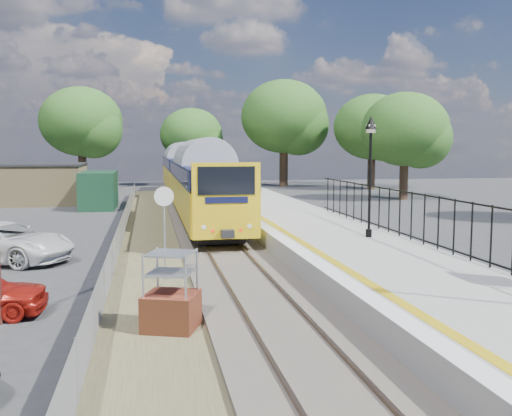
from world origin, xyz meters
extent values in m
plane|color=#2D2D30|center=(0.00, 0.00, 0.00)|extent=(120.00, 120.00, 0.00)
cube|color=#473F38|center=(0.00, 10.00, 0.10)|extent=(3.40, 80.00, 0.20)
cube|color=#4C472D|center=(-2.90, 8.00, 0.03)|extent=(2.60, 70.00, 0.06)
cube|color=brown|center=(-0.72, 10.00, 0.22)|extent=(0.07, 80.00, 0.14)
cube|color=brown|center=(0.72, 10.00, 0.22)|extent=(0.07, 80.00, 0.14)
cube|color=gray|center=(4.20, 8.00, 0.45)|extent=(5.00, 70.00, 0.90)
cube|color=silver|center=(1.95, 8.00, 0.91)|extent=(0.50, 70.00, 0.01)
cube|color=gold|center=(2.45, 8.00, 0.91)|extent=(0.30, 70.00, 0.01)
cylinder|color=black|center=(5.30, 6.00, 1.05)|extent=(0.24, 0.24, 0.30)
cylinder|color=black|center=(5.30, 6.00, 2.90)|extent=(0.10, 0.10, 3.70)
cube|color=black|center=(5.30, 6.00, 4.85)|extent=(0.08, 0.08, 0.30)
cube|color=beige|center=(5.30, 6.00, 5.02)|extent=(0.26, 0.26, 0.30)
cone|color=black|center=(5.30, 6.00, 5.25)|extent=(0.44, 0.44, 0.50)
cube|color=black|center=(6.55, 2.50, 2.65)|extent=(0.05, 26.00, 0.05)
cube|color=tan|center=(-12.00, 32.00, 1.50)|extent=(8.00, 6.00, 3.00)
cube|color=black|center=(-12.00, 32.00, 3.05)|extent=(8.20, 6.20, 0.15)
cube|color=#133420|center=(-6.50, 28.00, 1.30)|extent=(2.40, 6.00, 2.60)
cylinder|color=#332319|center=(-10.00, 50.00, 1.92)|extent=(0.88, 0.88, 3.85)
ellipsoid|color=#234D19|center=(-10.00, 50.00, 7.15)|extent=(8.80, 8.80, 7.48)
cylinder|color=#332319|center=(2.00, 52.00, 1.57)|extent=(0.72, 0.72, 3.15)
ellipsoid|color=#234D19|center=(2.00, 52.00, 5.85)|extent=(7.20, 7.20, 6.12)
cylinder|color=#332319|center=(12.00, 48.00, 2.10)|extent=(0.96, 0.96, 4.20)
ellipsoid|color=#234D19|center=(12.00, 48.00, 7.80)|extent=(9.60, 9.60, 8.16)
cylinder|color=#332319|center=(20.00, 42.00, 1.75)|extent=(0.80, 0.80, 3.50)
ellipsoid|color=#234D19|center=(20.00, 42.00, 6.50)|extent=(8.00, 8.00, 6.80)
cylinder|color=#332319|center=(18.00, 30.00, 1.57)|extent=(0.72, 0.72, 3.15)
ellipsoid|color=#234D19|center=(18.00, 30.00, 5.85)|extent=(7.20, 7.20, 6.12)
cube|color=gold|center=(0.00, 17.62, 1.69)|extent=(2.80, 20.00, 1.90)
cube|color=#0E1134|center=(0.00, 17.62, 2.99)|extent=(2.82, 20.00, 0.90)
cube|color=black|center=(0.00, 17.62, 2.99)|extent=(2.82, 18.00, 0.70)
cube|color=black|center=(0.00, 17.62, 0.51)|extent=(2.00, 18.00, 0.45)
cube|color=gold|center=(0.00, 38.22, 1.69)|extent=(2.80, 20.00, 1.90)
cube|color=#0E1134|center=(0.00, 38.22, 2.99)|extent=(2.82, 20.00, 0.90)
cube|color=black|center=(0.00, 38.22, 2.99)|extent=(2.82, 18.00, 0.70)
cube|color=black|center=(0.00, 38.22, 0.51)|extent=(2.00, 18.00, 0.45)
cube|color=black|center=(0.00, 7.41, 3.04)|extent=(2.24, 0.04, 1.10)
cube|color=brown|center=(-2.50, -1.25, 0.45)|extent=(1.51, 1.51, 0.91)
cylinder|color=#999EA3|center=(-2.50, 3.83, 1.38)|extent=(0.06, 0.06, 2.77)
cylinder|color=silver|center=(-2.50, 3.78, 2.77)|extent=(0.62, 0.09, 0.62)
imported|color=silver|center=(-8.41, 8.18, 0.76)|extent=(5.99, 4.65, 1.51)
camera|label=1|loc=(-2.97, -14.45, 4.29)|focal=40.00mm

